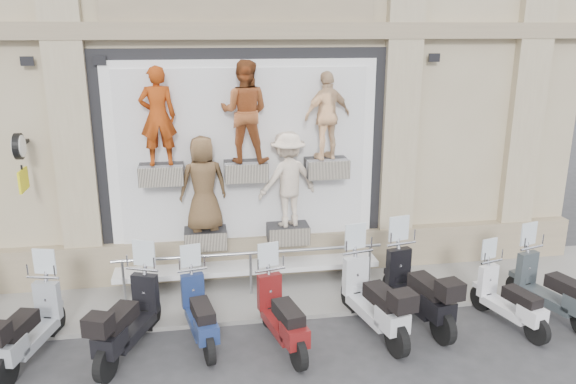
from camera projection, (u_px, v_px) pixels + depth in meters
name	position (u px, v px, depth m)	size (l,w,h in m)	color
ground	(264.00, 356.00, 8.72)	(90.00, 90.00, 0.00)	#303033
sidewalk	(251.00, 293.00, 10.70)	(16.00, 2.20, 0.08)	gray
shop_vitrine	(249.00, 163.00, 10.63)	(5.60, 1.02, 4.30)	black
guard_rail	(251.00, 275.00, 10.48)	(5.06, 0.10, 0.93)	#9EA0A5
clock_sign_bracket	(20.00, 155.00, 9.66)	(0.10, 0.80, 1.02)	black
scooter_c	(27.00, 313.00, 8.41)	(0.56, 1.93, 1.57)	gray
scooter_d	(127.00, 306.00, 8.57)	(0.59, 2.01, 1.64)	black
scooter_e	(199.00, 301.00, 8.91)	(0.53, 1.81, 1.47)	navy
scooter_f	(282.00, 302.00, 8.78)	(0.55, 1.89, 1.54)	#5C0F10
scooter_g	(374.00, 286.00, 9.16)	(0.61, 2.09, 1.70)	#B3B6BB
scooter_h	(419.00, 276.00, 9.51)	(0.61, 2.10, 1.71)	black
scooter_i	(511.00, 289.00, 9.41)	(0.50, 1.72, 1.39)	silver
scooter_j	(554.00, 277.00, 9.64)	(0.56, 1.94, 1.57)	#2F363A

